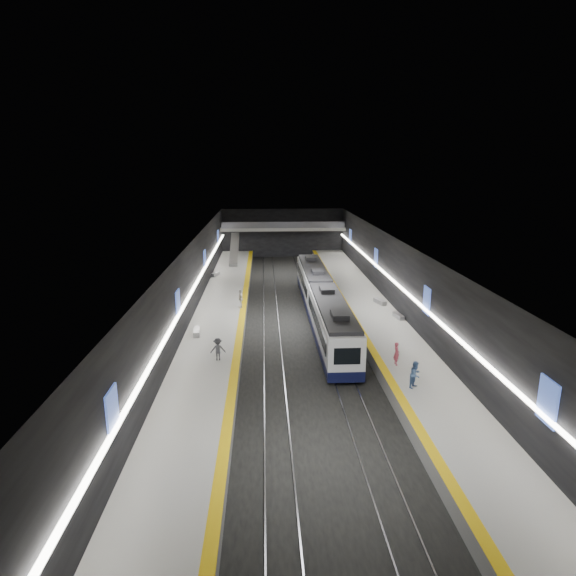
{
  "coord_description": "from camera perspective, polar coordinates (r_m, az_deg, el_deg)",
  "views": [
    {
      "loc": [
        -3.12,
        -44.57,
        15.17
      ],
      "look_at": [
        -0.59,
        5.43,
        2.2
      ],
      "focal_mm": 30.0,
      "sensor_mm": 36.0,
      "label": 1
    }
  ],
  "objects": [
    {
      "name": "passenger_left_b",
      "position": [
        36.2,
        -8.31,
        -7.21
      ],
      "size": [
        1.17,
        0.76,
        1.71
      ],
      "primitive_type": "imported",
      "rotation": [
        0.0,
        0.0,
        3.25
      ],
      "color": "#3C3E44",
      "rests_on": "platform_left"
    },
    {
      "name": "wall_right",
      "position": [
        47.79,
        13.12,
        0.62
      ],
      "size": [
        0.04,
        70.0,
        8.0
      ],
      "primitive_type": "cube",
      "color": "black",
      "rests_on": "ground"
    },
    {
      "name": "ad_posters",
      "position": [
        46.91,
        0.99,
        1.37
      ],
      "size": [
        19.94,
        53.5,
        2.2
      ],
      "color": "#425FC6",
      "rests_on": "wall_left"
    },
    {
      "name": "passenger_left_a",
      "position": [
        48.71,
        -5.63,
        -1.27
      ],
      "size": [
        0.68,
        1.21,
        1.94
      ],
      "primitive_type": "imported",
      "rotation": [
        0.0,
        0.0,
        -1.38
      ],
      "color": "silver",
      "rests_on": "platform_left"
    },
    {
      "name": "tactile_strip_left",
      "position": [
        46.81,
        -5.44,
        -3.14
      ],
      "size": [
        0.6,
        70.0,
        0.02
      ],
      "primitive_type": "cube",
      "color": "yellow",
      "rests_on": "platform_left"
    },
    {
      "name": "bench_right_near",
      "position": [
        46.64,
        12.96,
        -3.27
      ],
      "size": [
        0.76,
        1.79,
        0.42
      ],
      "primitive_type": "cube",
      "rotation": [
        0.0,
        0.0,
        0.16
      ],
      "color": "#99999E",
      "rests_on": "platform_right"
    },
    {
      "name": "ground",
      "position": [
        47.19,
        1.05,
        -4.23
      ],
      "size": [
        70.0,
        70.0,
        0.0
      ],
      "primitive_type": "plane",
      "color": "black",
      "rests_on": "ground"
    },
    {
      "name": "cove_light_left",
      "position": [
        46.48,
        -11.07,
        0.09
      ],
      "size": [
        0.25,
        68.6,
        0.12
      ],
      "primitive_type": "cube",
      "color": "white",
      "rests_on": "wall_left"
    },
    {
      "name": "train",
      "position": [
        47.68,
        3.98,
        -1.3
      ],
      "size": [
        2.69,
        30.05,
        3.6
      ],
      "color": "#0E1133",
      "rests_on": "ground"
    },
    {
      "name": "wall_back",
      "position": [
        80.41,
        -0.66,
        6.54
      ],
      "size": [
        20.0,
        0.04,
        8.0
      ],
      "primitive_type": "cube",
      "color": "black",
      "rests_on": "ground"
    },
    {
      "name": "tile_surface_right",
      "position": [
        47.96,
        10.04,
        -2.88
      ],
      "size": [
        5.0,
        70.0,
        0.02
      ],
      "primitive_type": "cube",
      "color": "#B3B3AD",
      "rests_on": "platform_right"
    },
    {
      "name": "platform_left",
      "position": [
        47.13,
        -8.1,
        -3.76
      ],
      "size": [
        5.0,
        70.0,
        1.0
      ],
      "primitive_type": "cube",
      "color": "slate",
      "rests_on": "ground"
    },
    {
      "name": "tactile_strip_right",
      "position": [
        47.52,
        7.45,
        -2.93
      ],
      "size": [
        0.6,
        70.0,
        0.02
      ],
      "primitive_type": "cube",
      "color": "yellow",
      "rests_on": "platform_right"
    },
    {
      "name": "platform_right",
      "position": [
        48.11,
        10.01,
        -3.46
      ],
      "size": [
        5.0,
        70.0,
        1.0
      ],
      "primitive_type": "cube",
      "color": "slate",
      "rests_on": "ground"
    },
    {
      "name": "ceiling",
      "position": [
        45.25,
        1.1,
        5.4
      ],
      "size": [
        20.0,
        70.0,
        0.04
      ],
      "primitive_type": "cube",
      "rotation": [
        3.14,
        0.0,
        0.0
      ],
      "color": "beige",
      "rests_on": "wall_left"
    },
    {
      "name": "cove_light_right",
      "position": [
        47.78,
        12.88,
        0.39
      ],
      "size": [
        0.25,
        68.6,
        0.12
      ],
      "primitive_type": "cube",
      "color": "white",
      "rests_on": "wall_right"
    },
    {
      "name": "bench_left_far",
      "position": [
        63.33,
        -8.61,
        1.64
      ],
      "size": [
        1.08,
        1.9,
        0.45
      ],
      "primitive_type": "cube",
      "rotation": [
        0.0,
        0.0,
        -0.33
      ],
      "color": "#99999E",
      "rests_on": "platform_left"
    },
    {
      "name": "escalator",
      "position": [
        71.76,
        -6.38,
        4.59
      ],
      "size": [
        1.2,
        7.5,
        3.92
      ],
      "primitive_type": "cube",
      "rotation": [
        0.44,
        0.0,
        0.0
      ],
      "color": "#99999E",
      "rests_on": "platform_left"
    },
    {
      "name": "bench_left_near",
      "position": [
        42.0,
        -10.8,
        -5.13
      ],
      "size": [
        0.73,
        1.91,
        0.46
      ],
      "primitive_type": "cube",
      "rotation": [
        0.0,
        0.0,
        0.12
      ],
      "color": "#99999E",
      "rests_on": "platform_left"
    },
    {
      "name": "wall_left",
      "position": [
        46.46,
        -11.33,
        0.32
      ],
      "size": [
        0.04,
        70.0,
        8.0
      ],
      "primitive_type": "cube",
      "color": "black",
      "rests_on": "ground"
    },
    {
      "name": "tile_surface_left",
      "position": [
        46.97,
        -8.13,
        -3.17
      ],
      "size": [
        5.0,
        70.0,
        0.02
      ],
      "primitive_type": "cube",
      "color": "#B3B3AD",
      "rests_on": "platform_left"
    },
    {
      "name": "passenger_right_a",
      "position": [
        35.94,
        12.74,
        -7.6
      ],
      "size": [
        0.46,
        0.65,
        1.7
      ],
      "primitive_type": "imported",
      "rotation": [
        0.0,
        0.0,
        1.65
      ],
      "color": "#BE475E",
      "rests_on": "platform_right"
    },
    {
      "name": "passenger_right_b",
      "position": [
        32.72,
        14.87,
        -9.91
      ],
      "size": [
        1.11,
        1.11,
        1.81
      ],
      "primitive_type": "imported",
      "rotation": [
        0.0,
        0.0,
        0.78
      ],
      "color": "#496A9E",
      "rests_on": "platform_right"
    },
    {
      "name": "rails",
      "position": [
        47.17,
        1.05,
        -4.16
      ],
      "size": [
        6.52,
        70.0,
        0.12
      ],
      "color": "gray",
      "rests_on": "ground"
    },
    {
      "name": "mezzanine_bridge",
      "position": [
        78.22,
        -0.6,
        7.08
      ],
      "size": [
        20.0,
        3.0,
        1.5
      ],
      "color": "gray",
      "rests_on": "wall_left"
    },
    {
      "name": "bench_right_far",
      "position": [
        51.03,
        10.83,
        -1.6
      ],
      "size": [
        1.05,
        1.92,
        0.45
      ],
      "primitive_type": "cube",
      "rotation": [
        0.0,
        0.0,
        0.31
      ],
      "color": "#99999E",
      "rests_on": "platform_right"
    }
  ]
}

